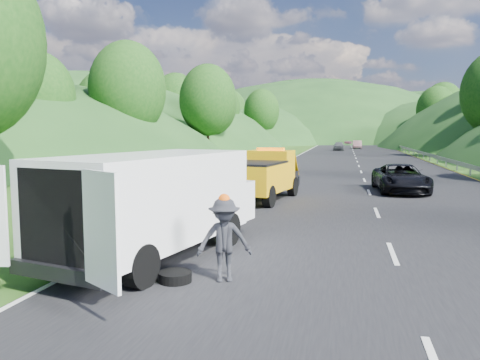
% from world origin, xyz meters
% --- Properties ---
extents(ground, '(320.00, 320.00, 0.00)m').
position_xyz_m(ground, '(0.00, 0.00, 0.00)').
color(ground, '#38661E').
rests_on(ground, ground).
extents(road_surface, '(14.00, 200.00, 0.02)m').
position_xyz_m(road_surface, '(3.00, 40.00, 0.01)').
color(road_surface, black).
rests_on(road_surface, ground).
extents(guardrail, '(0.06, 140.00, 1.52)m').
position_xyz_m(guardrail, '(10.30, 52.50, 0.00)').
color(guardrail, gray).
rests_on(guardrail, ground).
extents(tree_line_left, '(14.00, 140.00, 14.00)m').
position_xyz_m(tree_line_left, '(-19.00, 60.00, 0.00)').
color(tree_line_left, '#2C5619').
rests_on(tree_line_left, ground).
extents(hills_backdrop, '(201.00, 288.60, 44.00)m').
position_xyz_m(hills_backdrop, '(6.50, 134.70, 0.00)').
color(hills_backdrop, '#2D5B23').
rests_on(hills_backdrop, ground).
extents(tow_truck, '(2.75, 5.59, 2.30)m').
position_xyz_m(tow_truck, '(-1.71, 6.30, 1.13)').
color(tow_truck, black).
rests_on(tow_truck, ground).
extents(white_van, '(4.54, 7.61, 2.53)m').
position_xyz_m(white_van, '(-2.61, -3.60, 1.43)').
color(white_van, black).
rests_on(white_van, ground).
extents(woman, '(0.63, 0.72, 1.65)m').
position_xyz_m(woman, '(-2.92, 0.29, 0.00)').
color(woman, white).
rests_on(woman, ground).
extents(child, '(0.59, 0.50, 1.06)m').
position_xyz_m(child, '(-2.68, -1.10, 0.00)').
color(child, tan).
rests_on(child, ground).
extents(worker, '(1.25, 0.95, 1.71)m').
position_xyz_m(worker, '(-0.56, -5.01, 0.00)').
color(worker, black).
rests_on(worker, ground).
extents(suitcase, '(0.34, 0.21, 0.53)m').
position_xyz_m(suitcase, '(-5.12, -0.19, 0.26)').
color(suitcase, '#52503D').
rests_on(suitcase, ground).
extents(spare_tire, '(0.68, 0.68, 0.20)m').
position_xyz_m(spare_tire, '(-1.53, -5.27, 0.00)').
color(spare_tire, black).
rests_on(spare_tire, ground).
extents(passing_suv, '(2.66, 5.15, 1.39)m').
position_xyz_m(passing_suv, '(4.53, 10.49, 0.00)').
color(passing_suv, black).
rests_on(passing_suv, ground).
extents(dist_car_a, '(1.68, 4.18, 1.42)m').
position_xyz_m(dist_car_a, '(0.82, 61.65, 0.00)').
color(dist_car_a, '#4E4F53').
rests_on(dist_car_a, ground).
extents(dist_car_b, '(1.48, 4.25, 1.40)m').
position_xyz_m(dist_car_b, '(3.83, 69.88, 0.00)').
color(dist_car_b, '#7C5358').
rests_on(dist_car_b, ground).
extents(dist_car_c, '(1.89, 4.64, 1.35)m').
position_xyz_m(dist_car_c, '(2.28, 91.82, 0.00)').
color(dist_car_c, '#87435D').
rests_on(dist_car_c, ground).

